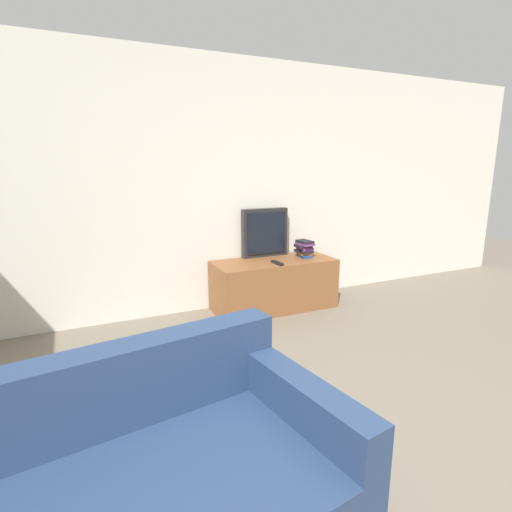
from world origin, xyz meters
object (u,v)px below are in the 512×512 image
at_px(television, 265,233).
at_px(remote_on_stand, 277,263).
at_px(book_stack, 304,248).
at_px(tv_stand, 274,284).

height_order(television, remote_on_stand, television).
bearing_deg(book_stack, tv_stand, 179.35).
bearing_deg(book_stack, television, 147.77).
distance_m(television, book_stack, 0.47).
bearing_deg(television, tv_stand, -89.51).
xyz_separation_m(tv_stand, remote_on_stand, (-0.05, -0.16, 0.28)).
bearing_deg(tv_stand, book_stack, -0.65).
height_order(tv_stand, remote_on_stand, remote_on_stand).
relative_size(television, remote_on_stand, 2.81).
xyz_separation_m(book_stack, remote_on_stand, (-0.41, -0.15, -0.09)).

